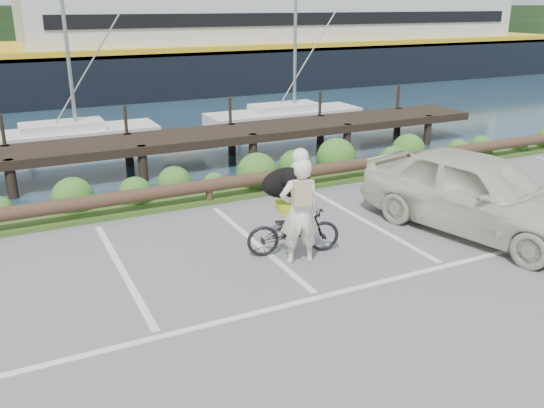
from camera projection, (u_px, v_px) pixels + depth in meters
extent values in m
plane|color=slate|center=(307.00, 287.00, 9.46)|extent=(72.00, 72.00, 0.00)
plane|color=#1B3041|center=(38.00, 70.00, 50.51)|extent=(160.00, 160.00, 0.00)
cube|color=#3D5B21|center=(200.00, 193.00, 13.93)|extent=(34.00, 1.60, 0.10)
imported|color=black|center=(293.00, 230.00, 10.59)|extent=(1.84, 1.01, 0.92)
imported|color=white|center=(300.00, 211.00, 10.04)|extent=(0.80, 0.62, 1.94)
ellipsoid|color=black|center=(287.00, 183.00, 10.85)|extent=(0.72, 1.10, 0.58)
imported|color=beige|center=(478.00, 193.00, 11.49)|extent=(3.11, 5.19, 1.65)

